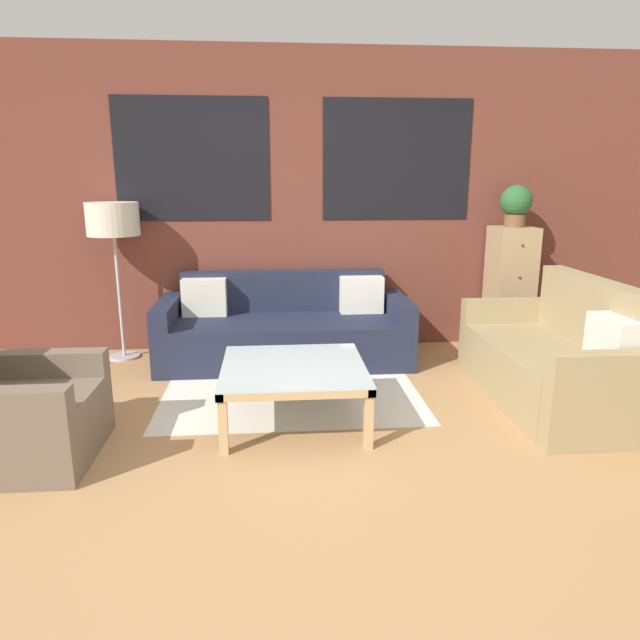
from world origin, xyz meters
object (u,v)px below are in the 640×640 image
Objects in this scene: coffee_table at (294,373)px; floor_lamp at (113,224)px; armchair_corner at (17,415)px; couch_dark at (285,331)px; settee_vintage at (556,362)px; potted_plant at (516,204)px; drawer_cabinet at (509,289)px.

coffee_table is 0.67× the size of floor_lamp.
armchair_corner is 0.88× the size of coffee_table.
floor_lamp is at bearing 86.72° from armchair_corner.
couch_dark is at bearing -7.45° from floor_lamp.
settee_vintage is 4.39× the size of potted_plant.
drawer_cabinet is at bearing 0.07° from floor_lamp.
potted_plant is (0.19, 1.38, 1.09)m from settee_vintage.
armchair_corner is 1.69m from coffee_table.
armchair_corner is 2.17× the size of potted_plant.
armchair_corner is at bearing -152.37° from drawer_cabinet.
couch_dark is at bearing -174.73° from drawer_cabinet.
floor_lamp is (-1.50, 0.20, 0.96)m from couch_dark.
settee_vintage is 1.43× the size of drawer_cabinet.
couch_dark is 2.21m from drawer_cabinet.
potted_plant is (3.79, 1.98, 1.12)m from armchair_corner.
potted_plant reaches higher than drawer_cabinet.
couch_dark is 5.79× the size of potted_plant.
couch_dark is 2.33× the size of coffee_table.
settee_vintage is at bearing 9.48° from armchair_corner.
floor_lamp reaches higher than settee_vintage.
couch_dark reaches higher than coffee_table.
coffee_table is at bearing -143.50° from drawer_cabinet.
drawer_cabinet is at bearing -90.00° from potted_plant.
drawer_cabinet is at bearing 5.27° from couch_dark.
settee_vintage is 1.43m from drawer_cabinet.
armchair_corner is 4.29m from drawer_cabinet.
coffee_table is 0.81× the size of drawer_cabinet.
armchair_corner reaches higher than coffee_table.
drawer_cabinet is at bearing 82.06° from settee_vintage.
potted_plant is (-0.00, 0.00, 0.81)m from drawer_cabinet.
armchair_corner is 0.71× the size of drawer_cabinet.
floor_lamp is (-3.48, 1.38, 0.93)m from settee_vintage.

